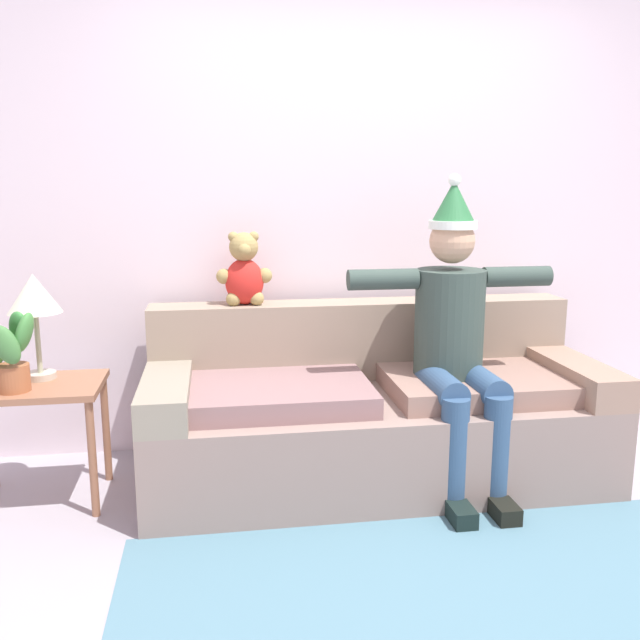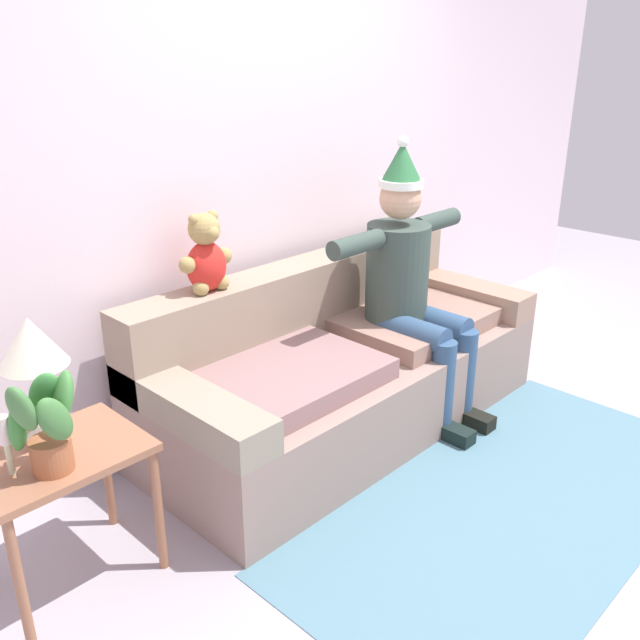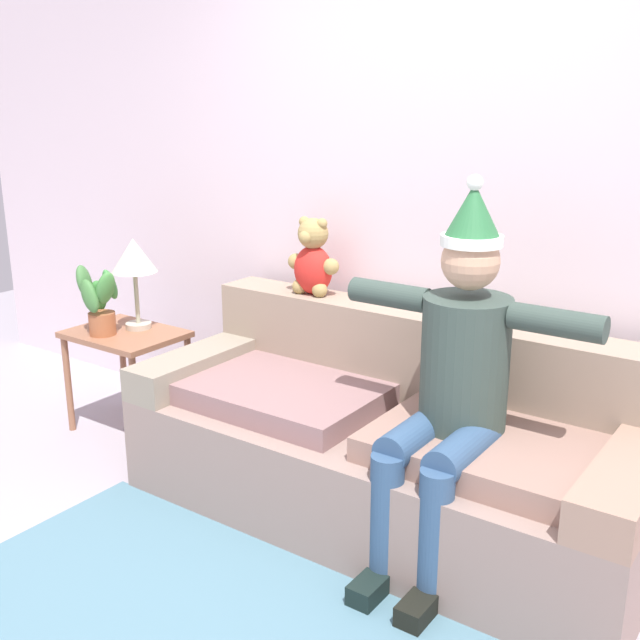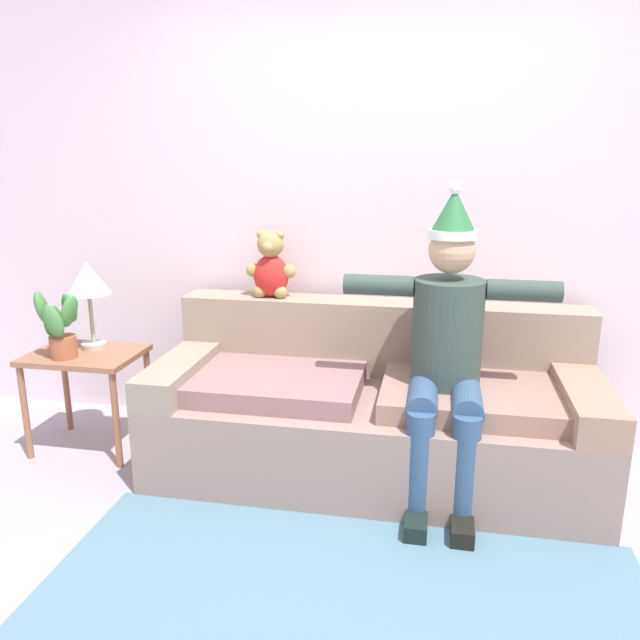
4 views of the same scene
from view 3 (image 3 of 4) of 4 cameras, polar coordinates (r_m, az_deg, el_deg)
The scene contains 9 objects.
ground_plane at distance 2.85m, azimuth -5.98°, elevation -22.36°, with size 10.00×10.00×0.00m, color #A19AA4.
back_wall at distance 3.55m, azimuth 10.18°, elevation 9.20°, with size 7.00×0.10×2.70m, color silver.
couch at distance 3.37m, azimuth 5.27°, elevation -9.18°, with size 2.25×0.94×0.85m.
person_seated at distance 2.91m, azimuth 9.99°, elevation -4.26°, with size 1.02×0.77×1.51m.
teddy_bear at distance 3.71m, azimuth -0.55°, elevation 4.52°, with size 0.29×0.17×0.38m.
side_table at distance 4.23m, azimuth -14.33°, elevation -2.00°, with size 0.60×0.45×0.57m.
table_lamp at distance 4.16m, azimuth -13.77°, elevation 4.41°, with size 0.24×0.24×0.49m.
potted_plant at distance 4.15m, azimuth -16.24°, elevation 1.46°, with size 0.27×0.23×0.38m.
candle_tall at distance 4.28m, azimuth -16.22°, elevation 1.29°, with size 0.04×0.04×0.22m.
Camera 3 is at (1.50, -1.65, 1.78)m, focal length 42.69 mm.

